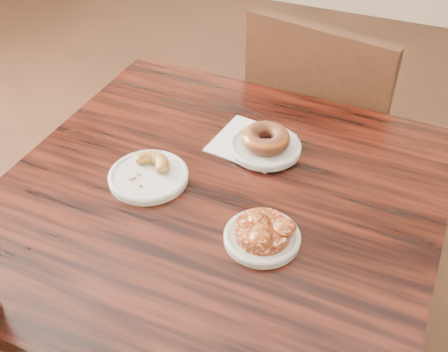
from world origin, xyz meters
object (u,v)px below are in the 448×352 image
at_px(glazed_donut, 266,138).
at_px(chair_far, 330,139).
at_px(cafe_table, 217,310).
at_px(cruller_fragment, 148,170).
at_px(apple_fritter, 263,229).

bearing_deg(glazed_donut, chair_far, 82.73).
relative_size(cafe_table, cruller_fragment, 8.95).
xyz_separation_m(cafe_table, chair_far, (0.11, 0.68, 0.08)).
bearing_deg(glazed_donut, apple_fritter, -72.77).
xyz_separation_m(glazed_donut, cruller_fragment, (-0.19, -0.18, -0.01)).
xyz_separation_m(cafe_table, glazed_donut, (0.05, 0.18, 0.41)).
xyz_separation_m(cafe_table, cruller_fragment, (-0.15, -0.00, 0.40)).
bearing_deg(glazed_donut, cruller_fragment, -137.19).
bearing_deg(cruller_fragment, apple_fritter, -15.53).
relative_size(chair_far, cruller_fragment, 9.29).
bearing_deg(chair_far, glazed_donut, 94.08).
relative_size(chair_far, glazed_donut, 8.59).
bearing_deg(chair_far, cruller_fragment, 80.63).
distance_m(cafe_table, cruller_fragment, 0.43).
bearing_deg(cruller_fragment, chair_far, 69.28).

